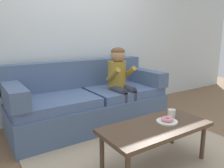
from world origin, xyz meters
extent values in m
plane|color=brown|center=(0.00, 0.00, 0.00)|extent=(10.00, 10.00, 0.00)
cube|color=silver|center=(0.00, 1.40, 1.40)|extent=(8.00, 0.10, 2.80)
cube|color=tan|center=(0.00, -0.25, 0.01)|extent=(2.27, 1.95, 0.01)
cube|color=slate|center=(-0.07, 0.80, 0.19)|extent=(2.18, 0.90, 0.38)
cube|color=#4E6490|center=(-0.62, 0.75, 0.44)|extent=(1.05, 0.74, 0.12)
cube|color=#4E6490|center=(0.47, 0.75, 0.44)|extent=(1.05, 0.74, 0.12)
cube|color=slate|center=(-0.07, 1.15, 0.70)|extent=(2.18, 0.20, 0.40)
cube|color=slate|center=(-1.06, 0.80, 0.61)|extent=(0.20, 0.90, 0.22)
cube|color=slate|center=(0.92, 0.80, 0.61)|extent=(0.20, 0.90, 0.22)
cube|color=#4C3828|center=(-0.02, -0.45, 0.40)|extent=(1.09, 0.52, 0.04)
cylinder|color=#4C3828|center=(0.47, -0.65, 0.19)|extent=(0.04, 0.04, 0.38)
cylinder|color=#4C3828|center=(-0.50, -0.25, 0.19)|extent=(0.04, 0.04, 0.38)
cylinder|color=#4C3828|center=(0.47, -0.25, 0.19)|extent=(0.04, 0.04, 0.38)
cylinder|color=olive|center=(0.33, 0.72, 0.70)|extent=(0.26, 0.26, 0.40)
sphere|color=tan|center=(0.33, 0.70, 1.00)|extent=(0.21, 0.21, 0.21)
ellipsoid|color=brown|center=(0.33, 0.70, 1.04)|extent=(0.20, 0.20, 0.12)
cylinder|color=#333847|center=(0.25, 0.57, 0.51)|extent=(0.11, 0.30, 0.11)
cylinder|color=#333847|center=(0.25, 0.42, 0.28)|extent=(0.09, 0.09, 0.44)
cube|color=black|center=(0.25, 0.37, 0.03)|extent=(0.10, 0.20, 0.06)
cylinder|color=olive|center=(0.20, 0.62, 0.74)|extent=(0.07, 0.29, 0.23)
cylinder|color=#333847|center=(0.41, 0.57, 0.51)|extent=(0.11, 0.30, 0.11)
cylinder|color=#333847|center=(0.41, 0.42, 0.28)|extent=(0.09, 0.09, 0.44)
cube|color=black|center=(0.41, 0.37, 0.03)|extent=(0.10, 0.20, 0.06)
cylinder|color=olive|center=(0.47, 0.62, 0.74)|extent=(0.07, 0.29, 0.23)
cylinder|color=white|center=(0.13, -0.45, 0.43)|extent=(0.21, 0.21, 0.01)
torus|color=pink|center=(0.13, -0.45, 0.45)|extent=(0.13, 0.13, 0.04)
cylinder|color=silver|center=(0.26, -0.39, 0.47)|extent=(0.08, 0.08, 0.09)
camera|label=1|loc=(-1.45, -1.86, 1.27)|focal=35.17mm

